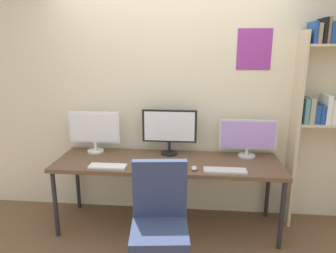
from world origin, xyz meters
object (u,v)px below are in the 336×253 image
keyboard_left (108,166)px  computer_mouse (194,168)px  bookshelf (335,98)px  monitor_center (169,129)px  desk (168,165)px  monitor_left (94,129)px  monitor_right (248,137)px  keyboard_right (225,171)px  office_chair (160,236)px

keyboard_left → computer_mouse: size_ratio=3.72×
bookshelf → computer_mouse: size_ratio=22.84×
monitor_center → keyboard_left: monitor_center is taller
desk → bookshelf: bearing=7.9°
bookshelf → monitor_center: bookshelf is taller
desk → monitor_left: monitor_left is taller
monitor_right → keyboard_right: bearing=-120.9°
office_chair → bookshelf: bearing=31.8°
desk → keyboard_right: bearing=-22.3°
office_chair → monitor_center: bearing=90.7°
bookshelf → monitor_right: size_ratio=3.67×
monitor_left → desk: bearing=-14.4°
monitor_right → office_chair: bearing=-129.1°
office_chair → keyboard_left: 0.87m
monitor_left → monitor_center: size_ratio=0.97×
bookshelf → monitor_right: (-0.83, -0.02, -0.41)m
bookshelf → monitor_right: 0.93m
desk → monitor_right: 0.89m
monitor_center → keyboard_left: size_ratio=1.63×
monitor_right → keyboard_left: monitor_right is taller
monitor_center → office_chair: bearing=-89.3°
bookshelf → monitor_left: bookshelf is taller
monitor_center → monitor_right: (0.82, -0.00, -0.07)m
bookshelf → monitor_right: bearing=-178.8°
keyboard_left → bookshelf: bearing=11.7°
computer_mouse → bookshelf: bearing=17.7°
desk → monitor_center: 0.40m
monitor_left → monitor_right: 1.65m
monitor_left → monitor_right: bearing=0.0°
monitor_center → desk: bearing=-90.0°
office_chair → keyboard_left: bearing=135.7°
monitor_center → bookshelf: bearing=0.6°
monitor_center → keyboard_left: (-0.56, -0.44, -0.28)m
monitor_left → monitor_center: monitor_center is taller
monitor_left → keyboard_left: monitor_left is taller
bookshelf → monitor_center: bearing=-179.4°
bookshelf → monitor_center: 1.69m
bookshelf → monitor_center: (-1.65, -0.02, -0.35)m
office_chair → monitor_center: size_ratio=1.70×
bookshelf → computer_mouse: 1.58m
desk → monitor_left: 0.90m
bookshelf → keyboard_right: bookshelf is taller
keyboard_right → computer_mouse: computer_mouse is taller
office_chair → computer_mouse: office_chair is taller
keyboard_right → computer_mouse: 0.29m
monitor_left → keyboard_right: 1.47m
monitor_left → keyboard_right: monitor_left is taller
keyboard_right → monitor_center: bearing=141.7°
office_chair → keyboard_right: size_ratio=2.49×
bookshelf → keyboard_left: 2.35m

